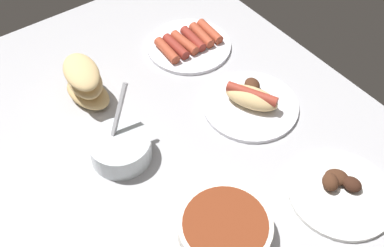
{
  "coord_description": "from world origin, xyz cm",
  "views": [
    {
      "loc": [
        -53.77,
        37.03,
        81.3
      ],
      "look_at": [
        0.95,
        -2.99,
        3.0
      ],
      "focal_mm": 43.45,
      "sensor_mm": 36.0,
      "label": 1
    }
  ],
  "objects_px": {
    "plate_sausages": "(189,44)",
    "plate_hotdog_assembled": "(251,101)",
    "plate_grilled_meat": "(340,191)",
    "bowl_coleslaw": "(121,147)",
    "bread_stack": "(85,82)",
    "bowl_chili": "(225,228)"
  },
  "relations": [
    {
      "from": "bowl_chili",
      "to": "plate_grilled_meat",
      "type": "distance_m",
      "value": 0.26
    },
    {
      "from": "plate_grilled_meat",
      "to": "bread_stack",
      "type": "distance_m",
      "value": 0.62
    },
    {
      "from": "bowl_coleslaw",
      "to": "bread_stack",
      "type": "height_order",
      "value": "bowl_coleslaw"
    },
    {
      "from": "bowl_coleslaw",
      "to": "bread_stack",
      "type": "xyz_separation_m",
      "value": [
        0.2,
        -0.02,
        0.02
      ]
    },
    {
      "from": "bread_stack",
      "to": "plate_sausages",
      "type": "bearing_deg",
      "value": -88.27
    },
    {
      "from": "bowl_coleslaw",
      "to": "plate_sausages",
      "type": "bearing_deg",
      "value": -57.68
    },
    {
      "from": "bowl_coleslaw",
      "to": "plate_hotdog_assembled",
      "type": "bearing_deg",
      "value": -99.26
    },
    {
      "from": "plate_sausages",
      "to": "bowl_chili",
      "type": "bearing_deg",
      "value": 151.05
    },
    {
      "from": "plate_sausages",
      "to": "plate_hotdog_assembled",
      "type": "bearing_deg",
      "value": 178.0
    },
    {
      "from": "bowl_coleslaw",
      "to": "bread_stack",
      "type": "bearing_deg",
      "value": -6.83
    },
    {
      "from": "plate_sausages",
      "to": "plate_hotdog_assembled",
      "type": "distance_m",
      "value": 0.26
    },
    {
      "from": "plate_sausages",
      "to": "plate_hotdog_assembled",
      "type": "relative_size",
      "value": 0.99
    },
    {
      "from": "plate_grilled_meat",
      "to": "plate_hotdog_assembled",
      "type": "bearing_deg",
      "value": -2.49
    },
    {
      "from": "bowl_coleslaw",
      "to": "plate_hotdog_assembled",
      "type": "relative_size",
      "value": 0.68
    },
    {
      "from": "bowl_chili",
      "to": "bread_stack",
      "type": "height_order",
      "value": "bread_stack"
    },
    {
      "from": "bowl_chili",
      "to": "plate_sausages",
      "type": "distance_m",
      "value": 0.56
    },
    {
      "from": "bowl_chili",
      "to": "plate_grilled_meat",
      "type": "xyz_separation_m",
      "value": [
        -0.07,
        -0.25,
        -0.02
      ]
    },
    {
      "from": "bread_stack",
      "to": "bowl_chili",
      "type": "bearing_deg",
      "value": -175.44
    },
    {
      "from": "bowl_chili",
      "to": "bread_stack",
      "type": "bearing_deg",
      "value": 4.56
    },
    {
      "from": "plate_grilled_meat",
      "to": "bowl_coleslaw",
      "type": "bearing_deg",
      "value": 41.96
    },
    {
      "from": "plate_hotdog_assembled",
      "to": "plate_sausages",
      "type": "bearing_deg",
      "value": -2.0
    },
    {
      "from": "plate_grilled_meat",
      "to": "plate_hotdog_assembled",
      "type": "relative_size",
      "value": 0.94
    }
  ]
}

